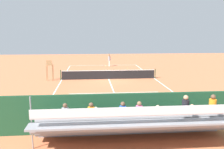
% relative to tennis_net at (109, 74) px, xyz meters
% --- Properties ---
extents(ground_plane, '(60.00, 60.00, 0.00)m').
position_rel_tennis_net_xyz_m(ground_plane, '(0.00, 0.00, -0.50)').
color(ground_plane, '#CC7047').
extents(court_line_markings, '(10.10, 22.20, 0.01)m').
position_rel_tennis_net_xyz_m(court_line_markings, '(0.00, -0.04, -0.50)').
color(court_line_markings, white).
rests_on(court_line_markings, ground).
extents(tennis_net, '(10.30, 0.10, 1.07)m').
position_rel_tennis_net_xyz_m(tennis_net, '(0.00, 0.00, 0.00)').
color(tennis_net, black).
rests_on(tennis_net, ground).
extents(backdrop_wall, '(18.00, 0.16, 2.00)m').
position_rel_tennis_net_xyz_m(backdrop_wall, '(0.00, 14.00, 0.50)').
color(backdrop_wall, '#1E4C2D').
rests_on(backdrop_wall, ground).
extents(bleacher_stand, '(9.06, 2.40, 2.48)m').
position_rel_tennis_net_xyz_m(bleacher_stand, '(-0.03, 15.35, 0.45)').
color(bleacher_stand, gray).
rests_on(bleacher_stand, ground).
extents(umpire_chair, '(0.67, 0.67, 2.14)m').
position_rel_tennis_net_xyz_m(umpire_chair, '(6.20, 0.17, 0.81)').
color(umpire_chair, '#A88456').
rests_on(umpire_chair, ground).
extents(courtside_bench, '(1.80, 0.40, 0.93)m').
position_rel_tennis_net_xyz_m(courtside_bench, '(-2.86, 13.27, 0.06)').
color(courtside_bench, '#234C2D').
rests_on(courtside_bench, ground).
extents(equipment_bag, '(0.90, 0.36, 0.36)m').
position_rel_tennis_net_xyz_m(equipment_bag, '(-0.78, 13.40, -0.32)').
color(equipment_bag, black).
rests_on(equipment_bag, ground).
extents(tennis_player, '(0.37, 0.53, 1.93)m').
position_rel_tennis_net_xyz_m(tennis_player, '(-0.85, -9.93, 0.51)').
color(tennis_player, white).
rests_on(tennis_player, ground).
extents(tennis_racket, '(0.59, 0.38, 0.03)m').
position_rel_tennis_net_xyz_m(tennis_racket, '(-0.25, -10.22, -0.49)').
color(tennis_racket, black).
rests_on(tennis_racket, ground).
extents(tennis_ball_near, '(0.07, 0.07, 0.07)m').
position_rel_tennis_net_xyz_m(tennis_ball_near, '(-3.27, -7.66, -0.47)').
color(tennis_ball_near, '#CCDB33').
rests_on(tennis_ball_near, ground).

